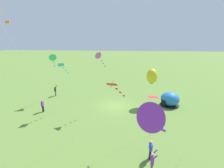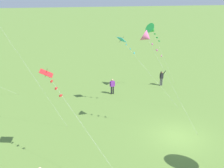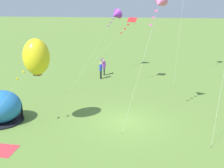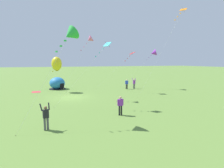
{
  "view_description": "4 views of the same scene",
  "coord_description": "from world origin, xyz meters",
  "px_view_note": "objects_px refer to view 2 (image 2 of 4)",
  "views": [
    {
      "loc": [
        -2.31,
        20.65,
        9.25
      ],
      "look_at": [
        0.4,
        0.48,
        3.56
      ],
      "focal_mm": 24.0,
      "sensor_mm": 36.0,
      "label": 1
    },
    {
      "loc": [
        -16.37,
        8.66,
        10.9
      ],
      "look_at": [
        3.4,
        4.55,
        3.48
      ],
      "focal_mm": 42.0,
      "sensor_mm": 36.0,
      "label": 2
    },
    {
      "loc": [
        1.92,
        -15.68,
        7.39
      ],
      "look_at": [
        -1.26,
        1.54,
        2.1
      ],
      "focal_mm": 42.0,
      "sensor_mm": 36.0,
      "label": 3
    },
    {
      "loc": [
        23.64,
        -2.66,
        4.77
      ],
      "look_at": [
        3.87,
        4.5,
        2.08
      ],
      "focal_mm": 28.0,
      "sensor_mm": 36.0,
      "label": 4
    }
  ],
  "objects_px": {
    "person_watching_sky": "(112,86)",
    "kite_cyan": "(125,43)",
    "kite_pink": "(147,37)",
    "person_with_toddler": "(162,77)",
    "kite_red": "(50,78)",
    "kite_green": "(152,30)"
  },
  "relations": [
    {
      "from": "kite_red",
      "to": "person_with_toddler",
      "type": "bearing_deg",
      "value": -45.65
    },
    {
      "from": "person_with_toddler",
      "to": "kite_cyan",
      "type": "distance_m",
      "value": 9.0
    },
    {
      "from": "kite_green",
      "to": "kite_cyan",
      "type": "relative_size",
      "value": 1.1
    },
    {
      "from": "kite_green",
      "to": "person_with_toddler",
      "type": "bearing_deg",
      "value": -56.58
    },
    {
      "from": "kite_pink",
      "to": "person_watching_sky",
      "type": "bearing_deg",
      "value": 6.62
    },
    {
      "from": "person_with_toddler",
      "to": "kite_green",
      "type": "distance_m",
      "value": 6.28
    },
    {
      "from": "person_watching_sky",
      "to": "kite_pink",
      "type": "relative_size",
      "value": 0.21
    },
    {
      "from": "kite_green",
      "to": "kite_pink",
      "type": "height_order",
      "value": "kite_pink"
    },
    {
      "from": "person_watching_sky",
      "to": "kite_cyan",
      "type": "height_order",
      "value": "kite_cyan"
    },
    {
      "from": "person_with_toddler",
      "to": "kite_green",
      "type": "height_order",
      "value": "kite_green"
    },
    {
      "from": "person_watching_sky",
      "to": "kite_pink",
      "type": "xyz_separation_m",
      "value": [
        -7.88,
        -0.91,
        6.57
      ]
    },
    {
      "from": "kite_cyan",
      "to": "person_with_toddler",
      "type": "bearing_deg",
      "value": -51.4
    },
    {
      "from": "kite_cyan",
      "to": "kite_pink",
      "type": "xyz_separation_m",
      "value": [
        -4.71,
        -0.43,
        1.32
      ]
    },
    {
      "from": "kite_pink",
      "to": "person_with_toddler",
      "type": "bearing_deg",
      "value": -29.73
    },
    {
      "from": "person_with_toddler",
      "to": "person_watching_sky",
      "type": "distance_m",
      "value": 6.38
    },
    {
      "from": "person_watching_sky",
      "to": "kite_red",
      "type": "bearing_deg",
      "value": 150.17
    },
    {
      "from": "person_watching_sky",
      "to": "kite_cyan",
      "type": "bearing_deg",
      "value": -171.4
    },
    {
      "from": "person_watching_sky",
      "to": "kite_pink",
      "type": "distance_m",
      "value": 10.3
    },
    {
      "from": "person_with_toddler",
      "to": "person_watching_sky",
      "type": "xyz_separation_m",
      "value": [
        -1.41,
        6.22,
        -0.03
      ]
    },
    {
      "from": "kite_red",
      "to": "kite_cyan",
      "type": "height_order",
      "value": "kite_cyan"
    },
    {
      "from": "kite_red",
      "to": "kite_green",
      "type": "height_order",
      "value": "kite_green"
    },
    {
      "from": "kite_red",
      "to": "person_watching_sky",
      "type": "bearing_deg",
      "value": -29.83
    }
  ]
}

